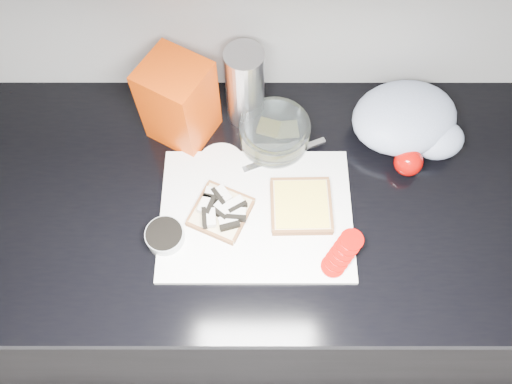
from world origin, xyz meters
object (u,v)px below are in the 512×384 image
(cutting_board, at_px, (256,214))
(steel_canister, at_px, (245,87))
(bread_bag, at_px, (179,102))
(glass_bowl, at_px, (274,134))

(cutting_board, xyz_separation_m, steel_canister, (-0.02, 0.26, 0.09))
(cutting_board, distance_m, steel_canister, 0.28)
(bread_bag, bearing_deg, steel_canister, 45.98)
(glass_bowl, bearing_deg, cutting_board, -102.59)
(bread_bag, xyz_separation_m, steel_canister, (0.14, 0.04, -0.00))
(steel_canister, bearing_deg, glass_bowl, -49.52)
(cutting_board, distance_m, glass_bowl, 0.19)
(glass_bowl, bearing_deg, bread_bag, 170.19)
(cutting_board, xyz_separation_m, bread_bag, (-0.16, 0.22, 0.10))
(cutting_board, xyz_separation_m, glass_bowl, (0.04, 0.18, 0.03))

